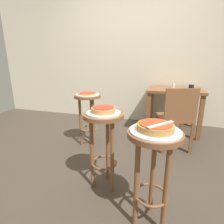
{
  "coord_description": "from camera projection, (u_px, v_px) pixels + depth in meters",
  "views": [
    {
      "loc": [
        0.64,
        -1.85,
        1.15
      ],
      "look_at": [
        0.13,
        -0.17,
        0.65
      ],
      "focal_mm": 28.2,
      "sensor_mm": 36.0,
      "label": 1
    }
  ],
  "objects": [
    {
      "name": "stool_leftside",
      "position": [
        88.0,
        109.0,
        2.43
      ],
      "size": [
        0.36,
        0.36,
        0.72
      ],
      "color": "brown",
      "rests_on": "ground_plane"
    },
    {
      "name": "condiment_shaker",
      "position": [
        173.0,
        86.0,
        2.94
      ],
      "size": [
        0.04,
        0.04,
        0.07
      ],
      "primitive_type": "cylinder",
      "color": "white",
      "rests_on": "dining_table"
    },
    {
      "name": "pizza_server_knife",
      "position": [
        161.0,
        124.0,
        1.08
      ],
      "size": [
        0.16,
        0.18,
        0.01
      ],
      "primitive_type": "cube",
      "rotation": [
        0.0,
        0.0,
        0.86
      ],
      "color": "silver",
      "rests_on": "pizza_foreground"
    },
    {
      "name": "back_wall",
      "position": [
        133.0,
        43.0,
        3.3
      ],
      "size": [
        6.0,
        0.1,
        3.0
      ],
      "primitive_type": "cube",
      "color": "beige",
      "rests_on": "ground_plane"
    },
    {
      "name": "pizza_leftside",
      "position": [
        87.0,
        93.0,
        2.37
      ],
      "size": [
        0.25,
        0.25,
        0.02
      ],
      "color": "#B78442",
      "rests_on": "serving_plate_leftside"
    },
    {
      "name": "pizza_foreground",
      "position": [
        156.0,
        127.0,
        1.11
      ],
      "size": [
        0.23,
        0.23,
        0.05
      ],
      "color": "#B78442",
      "rests_on": "serving_plate_foreground"
    },
    {
      "name": "serving_plate_middle",
      "position": [
        103.0,
        113.0,
        1.52
      ],
      "size": [
        0.3,
        0.3,
        0.01
      ],
      "primitive_type": "cylinder",
      "color": "silver",
      "rests_on": "stool_middle"
    },
    {
      "name": "stool_foreground",
      "position": [
        153.0,
        159.0,
        1.17
      ],
      "size": [
        0.36,
        0.36,
        0.72
      ],
      "color": "brown",
      "rests_on": "ground_plane"
    },
    {
      "name": "pizza_middle",
      "position": [
        103.0,
        110.0,
        1.51
      ],
      "size": [
        0.21,
        0.21,
        0.05
      ],
      "color": "tan",
      "rests_on": "serving_plate_middle"
    },
    {
      "name": "dining_table",
      "position": [
        174.0,
        96.0,
        2.91
      ],
      "size": [
        0.86,
        0.71,
        0.73
      ],
      "color": "brown",
      "rests_on": "ground_plane"
    },
    {
      "name": "ground_plane",
      "position": [
        106.0,
        157.0,
        2.2
      ],
      "size": [
        6.0,
        6.0,
        0.0
      ],
      "primitive_type": "plane",
      "color": "#42382D"
    },
    {
      "name": "wooden_chair",
      "position": [
        176.0,
        116.0,
        2.28
      ],
      "size": [
        0.5,
        0.5,
        0.85
      ],
      "color": "brown",
      "rests_on": "ground_plane"
    },
    {
      "name": "serving_plate_leftside",
      "position": [
        87.0,
        95.0,
        2.37
      ],
      "size": [
        0.32,
        0.32,
        0.01
      ],
      "primitive_type": "cylinder",
      "color": "silver",
      "rests_on": "stool_leftside"
    },
    {
      "name": "cup_near_edge",
      "position": [
        191.0,
        88.0,
        2.65
      ],
      "size": [
        0.08,
        0.08,
        0.09
      ],
      "primitive_type": "cylinder",
      "color": "black",
      "rests_on": "dining_table"
    },
    {
      "name": "stool_middle",
      "position": [
        104.0,
        135.0,
        1.57
      ],
      "size": [
        0.36,
        0.36,
        0.72
      ],
      "color": "brown",
      "rests_on": "ground_plane"
    },
    {
      "name": "serving_plate_foreground",
      "position": [
        155.0,
        131.0,
        1.12
      ],
      "size": [
        0.33,
        0.33,
        0.01
      ],
      "primitive_type": "cylinder",
      "color": "silver",
      "rests_on": "stool_foreground"
    }
  ]
}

